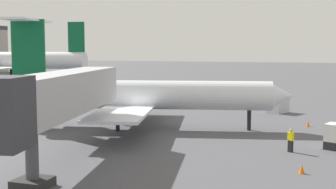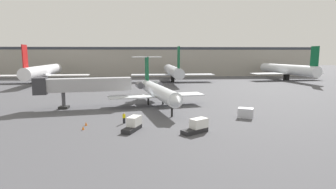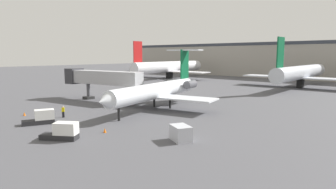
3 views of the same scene
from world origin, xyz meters
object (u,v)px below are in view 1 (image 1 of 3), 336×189
object	(u,v)px
regional_jet	(132,93)
traffic_cone_near	(302,169)
cargo_container_uld	(278,105)
traffic_cone_mid	(308,124)
jet_bridge	(52,98)
parked_airliner_centre	(17,61)
ground_crew_marshaller	(291,140)

from	to	relation	value
regional_jet	traffic_cone_near	distance (m)	19.27
cargo_container_uld	traffic_cone_mid	bearing A→B (deg)	-157.80
jet_bridge	traffic_cone_near	xyz separation A→B (m)	(4.53, -14.13, -4.27)
regional_jet	parked_airliner_centre	world-z (taller)	parked_airliner_centre
jet_bridge	cargo_container_uld	world-z (taller)	jet_bridge
cargo_container_uld	parked_airliner_centre	world-z (taller)	parked_airliner_centre
cargo_container_uld	traffic_cone_near	distance (m)	26.06
regional_jet	traffic_cone_near	xyz separation A→B (m)	(-11.05, -15.51, -2.98)
jet_bridge	ground_crew_marshaller	world-z (taller)	jet_bridge
regional_jet	ground_crew_marshaller	size ratio (longest dim) A/B	16.25
regional_jet	parked_airliner_centre	size ratio (longest dim) A/B	0.78
jet_bridge	parked_airliner_centre	distance (m)	88.80
cargo_container_uld	parked_airliner_centre	bearing A→B (deg)	58.46
traffic_cone_near	traffic_cone_mid	size ratio (longest dim) A/B	1.00
traffic_cone_near	cargo_container_uld	bearing A→B (deg)	7.92
cargo_container_uld	traffic_cone_mid	distance (m)	9.41
jet_bridge	parked_airliner_centre	xyz separation A→B (m)	(70.19, 54.40, -0.23)
regional_jet	traffic_cone_near	world-z (taller)	regional_jet
regional_jet	traffic_cone_mid	world-z (taller)	regional_jet
regional_jet	ground_crew_marshaller	distance (m)	15.69
ground_crew_marshaller	parked_airliner_centre	world-z (taller)	parked_airliner_centre
traffic_cone_near	parked_airliner_centre	world-z (taller)	parked_airliner_centre
ground_crew_marshaller	traffic_cone_mid	distance (m)	11.55
regional_jet	parked_airliner_centre	xyz separation A→B (m)	(54.62, 53.02, 1.06)
regional_jet	jet_bridge	bearing A→B (deg)	-174.94
ground_crew_marshaller	parked_airliner_centre	bearing A→B (deg)	48.36
regional_jet	traffic_cone_mid	xyz separation A→B (m)	(6.06, -15.47, -2.98)
ground_crew_marshaller	cargo_container_uld	distance (m)	20.36
parked_airliner_centre	traffic_cone_near	bearing A→B (deg)	-133.78
jet_bridge	parked_airliner_centre	size ratio (longest dim) A/B	0.53
jet_bridge	traffic_cone_mid	world-z (taller)	jet_bridge
regional_jet	traffic_cone_mid	bearing A→B (deg)	-68.59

